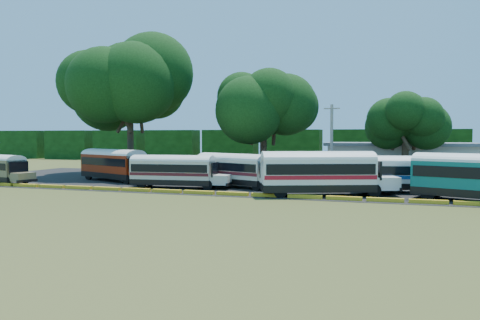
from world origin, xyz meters
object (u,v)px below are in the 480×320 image
(bus_cream_west, at_px, (175,169))
(tree_west, at_px, (130,81))
(bus_red, at_px, (114,163))
(bus_white_red, at_px, (320,171))

(bus_cream_west, bearing_deg, tree_west, 129.13)
(bus_red, height_order, bus_white_red, bus_white_red)
(bus_red, bearing_deg, bus_white_red, 9.35)
(bus_white_red, bearing_deg, bus_red, 145.60)
(bus_white_red, distance_m, tree_west, 30.76)
(bus_cream_west, relative_size, tree_west, 0.58)
(bus_white_red, xyz_separation_m, tree_west, (-25.86, 13.58, 9.64))
(bus_white_red, bearing_deg, tree_west, 131.50)
(bus_red, relative_size, bus_white_red, 0.94)
(bus_cream_west, bearing_deg, bus_white_red, -12.06)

